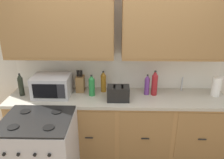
# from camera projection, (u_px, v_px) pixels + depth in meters

# --- Properties ---
(wall_unit) EXTENTS (4.06, 0.40, 2.49)m
(wall_unit) POSITION_uv_depth(u_px,v_px,m) (118.00, 38.00, 2.90)
(wall_unit) COLOR silver
(wall_unit) RESTS_ON ground_plane
(counter_run) EXTENTS (2.89, 0.64, 0.92)m
(counter_run) POSITION_uv_depth(u_px,v_px,m) (117.00, 125.00, 3.15)
(counter_run) COLOR black
(counter_run) RESTS_ON ground_plane
(stove_range) EXTENTS (0.76, 0.68, 0.95)m
(stove_range) POSITION_uv_depth(u_px,v_px,m) (41.00, 155.00, 2.58)
(stove_range) COLOR #B7B7BC
(stove_range) RESTS_ON ground_plane
(microwave) EXTENTS (0.48, 0.37, 0.28)m
(microwave) POSITION_uv_depth(u_px,v_px,m) (52.00, 86.00, 2.96)
(microwave) COLOR #B7B7BC
(microwave) RESTS_ON counter_run
(toaster) EXTENTS (0.28, 0.18, 0.19)m
(toaster) POSITION_uv_depth(u_px,v_px,m) (118.00, 93.00, 2.84)
(toaster) COLOR black
(toaster) RESTS_ON counter_run
(knife_block) EXTENTS (0.11, 0.14, 0.31)m
(knife_block) POSITION_uv_depth(u_px,v_px,m) (80.00, 83.00, 3.10)
(knife_block) COLOR olive
(knife_block) RESTS_ON counter_run
(sink_faucet) EXTENTS (0.02, 0.02, 0.20)m
(sink_faucet) POSITION_uv_depth(u_px,v_px,m) (182.00, 84.00, 3.13)
(sink_faucet) COLOR #B2B5BA
(sink_faucet) RESTS_ON counter_run
(paper_towel_roll) EXTENTS (0.12, 0.12, 0.26)m
(paper_towel_roll) POSITION_uv_depth(u_px,v_px,m) (216.00, 86.00, 2.97)
(paper_towel_roll) COLOR white
(paper_towel_roll) RESTS_ON counter_run
(bottle_red) EXTENTS (0.08, 0.08, 0.34)m
(bottle_red) POSITION_uv_depth(u_px,v_px,m) (155.00, 83.00, 2.98)
(bottle_red) COLOR maroon
(bottle_red) RESTS_ON counter_run
(bottle_amber) EXTENTS (0.07, 0.07, 0.30)m
(bottle_amber) POSITION_uv_depth(u_px,v_px,m) (103.00, 82.00, 3.08)
(bottle_amber) COLOR #9E6619
(bottle_amber) RESTS_ON counter_run
(bottle_green) EXTENTS (0.08, 0.08, 0.29)m
(bottle_green) POSITION_uv_depth(u_px,v_px,m) (92.00, 86.00, 2.96)
(bottle_green) COLOR #237A38
(bottle_green) RESTS_ON counter_run
(bottle_dark) EXTENTS (0.07, 0.07, 0.31)m
(bottle_dark) POSITION_uv_depth(u_px,v_px,m) (21.00, 85.00, 2.96)
(bottle_dark) COLOR black
(bottle_dark) RESTS_ON counter_run
(bottle_violet) EXTENTS (0.07, 0.07, 0.28)m
(bottle_violet) POSITION_uv_depth(u_px,v_px,m) (147.00, 85.00, 3.00)
(bottle_violet) COLOR #663384
(bottle_violet) RESTS_ON counter_run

